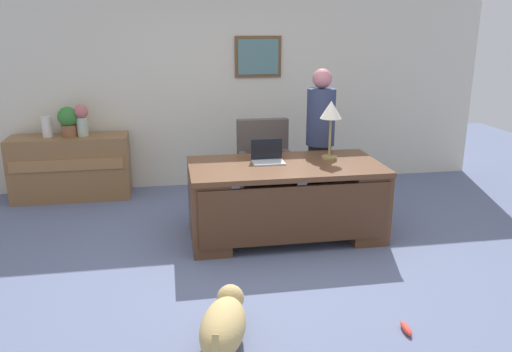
{
  "coord_description": "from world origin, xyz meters",
  "views": [
    {
      "loc": [
        -0.78,
        -4.21,
        2.11
      ],
      "look_at": [
        -0.01,
        0.3,
        0.75
      ],
      "focal_mm": 36.17,
      "sensor_mm": 36.0,
      "label": 1
    }
  ],
  "objects_px": {
    "potted_plant": "(68,120)",
    "desk": "(286,198)",
    "vase_with_flowers": "(82,118)",
    "dog_toy_bone": "(406,329)",
    "laptop": "(268,157)",
    "armchair": "(265,170)",
    "vase_empty": "(47,127)",
    "person_standing": "(320,140)",
    "credenza": "(71,167)",
    "dog_lying": "(224,324)",
    "desk_lamp": "(331,113)"
  },
  "relations": [
    {
      "from": "desk",
      "to": "dog_lying",
      "type": "distance_m",
      "value": 1.96
    },
    {
      "from": "armchair",
      "to": "vase_empty",
      "type": "distance_m",
      "value": 2.69
    },
    {
      "from": "desk_lamp",
      "to": "potted_plant",
      "type": "xyz_separation_m",
      "value": [
        -2.83,
        1.48,
        -0.25
      ]
    },
    {
      "from": "desk",
      "to": "person_standing",
      "type": "bearing_deg",
      "value": 51.57
    },
    {
      "from": "armchair",
      "to": "dog_toy_bone",
      "type": "relative_size",
      "value": 5.84
    },
    {
      "from": "laptop",
      "to": "credenza",
      "type": "bearing_deg",
      "value": 145.51
    },
    {
      "from": "desk",
      "to": "laptop",
      "type": "relative_size",
      "value": 6.0
    },
    {
      "from": "desk",
      "to": "armchair",
      "type": "xyz_separation_m",
      "value": [
        -0.05,
        0.86,
        0.06
      ]
    },
    {
      "from": "vase_with_flowers",
      "to": "potted_plant",
      "type": "relative_size",
      "value": 1.06
    },
    {
      "from": "credenza",
      "to": "dog_toy_bone",
      "type": "distance_m",
      "value": 4.49
    },
    {
      "from": "vase_with_flowers",
      "to": "dog_toy_bone",
      "type": "xyz_separation_m",
      "value": [
        2.63,
        -3.49,
        -0.98
      ]
    },
    {
      "from": "desk",
      "to": "vase_with_flowers",
      "type": "height_order",
      "value": "vase_with_flowers"
    },
    {
      "from": "vase_with_flowers",
      "to": "dog_toy_bone",
      "type": "bearing_deg",
      "value": -52.93
    },
    {
      "from": "person_standing",
      "to": "desk",
      "type": "bearing_deg",
      "value": -128.43
    },
    {
      "from": "credenza",
      "to": "vase_empty",
      "type": "relative_size",
      "value": 5.73
    },
    {
      "from": "potted_plant",
      "to": "vase_empty",
      "type": "bearing_deg",
      "value": 180.0
    },
    {
      "from": "armchair",
      "to": "desk_lamp",
      "type": "bearing_deg",
      "value": -51.58
    },
    {
      "from": "armchair",
      "to": "desk_lamp",
      "type": "height_order",
      "value": "desk_lamp"
    },
    {
      "from": "credenza",
      "to": "laptop",
      "type": "height_order",
      "value": "laptop"
    },
    {
      "from": "potted_plant",
      "to": "dog_toy_bone",
      "type": "xyz_separation_m",
      "value": [
        2.79,
        -3.49,
        -0.96
      ]
    },
    {
      "from": "vase_empty",
      "to": "potted_plant",
      "type": "height_order",
      "value": "potted_plant"
    },
    {
      "from": "potted_plant",
      "to": "desk",
      "type": "bearing_deg",
      "value": -35.29
    },
    {
      "from": "armchair",
      "to": "dog_lying",
      "type": "relative_size",
      "value": 1.33
    },
    {
      "from": "potted_plant",
      "to": "dog_lying",
      "type": "bearing_deg",
      "value": -66.2
    },
    {
      "from": "desk_lamp",
      "to": "vase_empty",
      "type": "bearing_deg",
      "value": 154.35
    },
    {
      "from": "vase_empty",
      "to": "potted_plant",
      "type": "xyz_separation_m",
      "value": [
        0.25,
        0.0,
        0.07
      ]
    },
    {
      "from": "desk",
      "to": "vase_with_flowers",
      "type": "relative_size",
      "value": 5.03
    },
    {
      "from": "person_standing",
      "to": "vase_with_flowers",
      "type": "height_order",
      "value": "person_standing"
    },
    {
      "from": "person_standing",
      "to": "desk_lamp",
      "type": "xyz_separation_m",
      "value": [
        -0.06,
        -0.53,
        0.39
      ]
    },
    {
      "from": "armchair",
      "to": "person_standing",
      "type": "height_order",
      "value": "person_standing"
    },
    {
      "from": "desk",
      "to": "armchair",
      "type": "height_order",
      "value": "armchair"
    },
    {
      "from": "person_standing",
      "to": "vase_with_flowers",
      "type": "xyz_separation_m",
      "value": [
        -2.72,
        0.95,
        0.16
      ]
    },
    {
      "from": "person_standing",
      "to": "dog_lying",
      "type": "xyz_separation_m",
      "value": [
        -1.38,
        -2.45,
        -0.69
      ]
    },
    {
      "from": "desk_lamp",
      "to": "dog_toy_bone",
      "type": "bearing_deg",
      "value": -90.97
    },
    {
      "from": "desk",
      "to": "credenza",
      "type": "relative_size",
      "value": 1.36
    },
    {
      "from": "desk",
      "to": "person_standing",
      "type": "height_order",
      "value": "person_standing"
    },
    {
      "from": "credenza",
      "to": "potted_plant",
      "type": "xyz_separation_m",
      "value": [
        0.02,
        0.0,
        0.59
      ]
    },
    {
      "from": "desk",
      "to": "laptop",
      "type": "distance_m",
      "value": 0.45
    },
    {
      "from": "desk_lamp",
      "to": "potted_plant",
      "type": "bearing_deg",
      "value": 152.4
    },
    {
      "from": "laptop",
      "to": "vase_empty",
      "type": "height_order",
      "value": "vase_empty"
    },
    {
      "from": "armchair",
      "to": "dog_toy_bone",
      "type": "height_order",
      "value": "armchair"
    },
    {
      "from": "laptop",
      "to": "dog_toy_bone",
      "type": "bearing_deg",
      "value": -72.49
    },
    {
      "from": "laptop",
      "to": "person_standing",
      "type": "bearing_deg",
      "value": 37.83
    },
    {
      "from": "dog_lying",
      "to": "laptop",
      "type": "bearing_deg",
      "value": 70.66
    },
    {
      "from": "laptop",
      "to": "desk_lamp",
      "type": "height_order",
      "value": "desk_lamp"
    },
    {
      "from": "laptop",
      "to": "vase_empty",
      "type": "relative_size",
      "value": 1.3
    },
    {
      "from": "laptop",
      "to": "desk",
      "type": "bearing_deg",
      "value": -41.24
    },
    {
      "from": "dog_lying",
      "to": "laptop",
      "type": "distance_m",
      "value": 2.12
    },
    {
      "from": "vase_with_flowers",
      "to": "credenza",
      "type": "bearing_deg",
      "value": -179.57
    },
    {
      "from": "dog_lying",
      "to": "vase_with_flowers",
      "type": "xyz_separation_m",
      "value": [
        -1.34,
        3.41,
        0.85
      ]
    }
  ]
}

